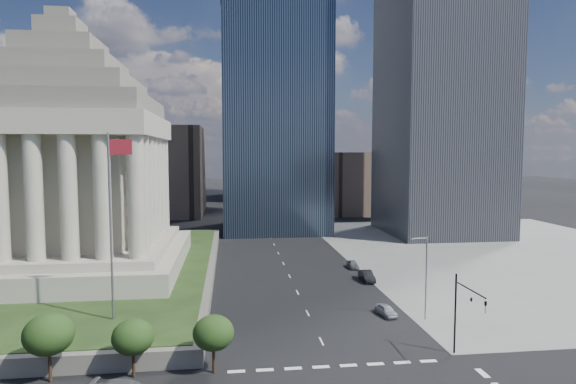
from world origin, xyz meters
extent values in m
plane|color=black|center=(0.00, 100.00, 0.00)|extent=(500.00, 500.00, 0.00)
cube|color=slate|center=(46.00, 60.00, 0.01)|extent=(68.00, 90.00, 0.03)
cube|color=#5F5B51|center=(-45.00, 50.00, 0.90)|extent=(66.00, 70.00, 1.80)
cube|color=#1E3114|center=(-45.00, 50.00, 1.85)|extent=(64.00, 68.00, 0.10)
cylinder|color=slate|center=(-22.00, 24.00, 11.90)|extent=(0.24, 0.24, 20.00)
cube|color=maroon|center=(-20.80, 24.00, 20.40)|extent=(2.40, 0.05, 1.60)
cube|color=black|center=(2.00, 95.00, 30.00)|extent=(26.00, 26.00, 60.00)
cube|color=black|center=(42.00, 85.00, 50.00)|extent=(26.00, 28.00, 100.00)
cube|color=brown|center=(32.00, 130.00, 10.00)|extent=(20.00, 30.00, 20.00)
cube|color=brown|center=(-30.00, 130.00, 14.00)|extent=(24.00, 30.00, 28.00)
cylinder|color=black|center=(12.50, 15.50, 4.00)|extent=(0.18, 0.18, 8.00)
cylinder|color=black|center=(12.50, 12.75, 7.20)|extent=(0.14, 5.50, 0.14)
cube|color=black|center=(12.50, 10.00, 6.40)|extent=(0.30, 0.30, 1.10)
cylinder|color=slate|center=(13.50, 25.00, 5.00)|extent=(0.16, 0.16, 10.00)
cylinder|color=slate|center=(12.60, 25.00, 9.80)|extent=(1.80, 0.12, 0.12)
cube|color=slate|center=(11.70, 25.00, 9.70)|extent=(0.50, 0.22, 0.14)
imported|color=#9FA1A8|center=(9.39, 27.03, 0.65)|extent=(4.04, 2.15, 1.31)
imported|color=black|center=(11.50, 42.73, 0.79)|extent=(1.77, 4.83, 1.58)
imported|color=slate|center=(11.50, 51.14, 0.66)|extent=(3.88, 1.59, 1.32)
camera|label=1|loc=(-9.42, -28.33, 19.74)|focal=30.00mm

